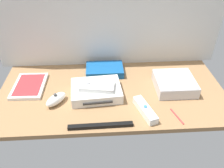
# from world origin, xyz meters

# --- Properties ---
(ground_plane) EXTENTS (1.00, 0.48, 0.02)m
(ground_plane) POSITION_xyz_m (0.00, 0.00, -0.01)
(ground_plane) COLOR #936D47
(ground_plane) RESTS_ON ground
(back_wall) EXTENTS (1.10, 0.01, 0.64)m
(back_wall) POSITION_xyz_m (0.00, 0.25, 0.32)
(back_wall) COLOR silver
(back_wall) RESTS_ON ground
(game_console) EXTENTS (0.22, 0.18, 0.04)m
(game_console) POSITION_xyz_m (-0.07, -0.02, 0.02)
(game_console) COLOR white
(game_console) RESTS_ON ground_plane
(mini_computer) EXTENTS (0.17, 0.17, 0.05)m
(mini_computer) POSITION_xyz_m (0.28, 0.01, 0.03)
(mini_computer) COLOR silver
(mini_computer) RESTS_ON ground_plane
(game_case) EXTENTS (0.14, 0.19, 0.02)m
(game_case) POSITION_xyz_m (-0.37, 0.05, 0.01)
(game_case) COLOR white
(game_case) RESTS_ON ground_plane
(network_router) EXTENTS (0.18, 0.12, 0.03)m
(network_router) POSITION_xyz_m (-0.03, 0.15, 0.02)
(network_router) COLOR #145193
(network_router) RESTS_ON ground_plane
(remote_wand) EXTENTS (0.08, 0.15, 0.03)m
(remote_wand) POSITION_xyz_m (0.12, -0.15, 0.02)
(remote_wand) COLOR white
(remote_wand) RESTS_ON ground_plane
(remote_nunchuk) EXTENTS (0.10, 0.10, 0.05)m
(remote_nunchuk) POSITION_xyz_m (-0.24, -0.07, 0.02)
(remote_nunchuk) COLOR white
(remote_nunchuk) RESTS_ON ground_plane
(remote_classic_pad) EXTENTS (0.16, 0.10, 0.02)m
(remote_classic_pad) POSITION_xyz_m (-0.06, -0.03, 0.05)
(remote_classic_pad) COLOR white
(remote_classic_pad) RESTS_ON game_console
(sensor_bar) EXTENTS (0.24, 0.02, 0.01)m
(sensor_bar) POSITION_xyz_m (-0.06, -0.21, 0.01)
(sensor_bar) COLOR black
(sensor_bar) RESTS_ON ground_plane
(stylus_pen) EXTENTS (0.03, 0.09, 0.01)m
(stylus_pen) POSITION_xyz_m (0.24, -0.18, 0.00)
(stylus_pen) COLOR red
(stylus_pen) RESTS_ON ground_plane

